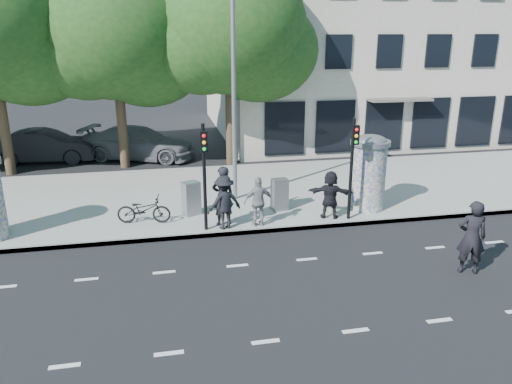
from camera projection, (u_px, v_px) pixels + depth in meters
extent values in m
plane|color=black|center=(247.00, 290.00, 12.48)|extent=(120.00, 120.00, 0.00)
cube|color=gray|center=(212.00, 195.00, 19.44)|extent=(40.00, 8.00, 0.15)
cube|color=slate|center=(226.00, 234.00, 15.76)|extent=(40.00, 0.10, 0.16)
cube|color=silver|center=(266.00, 342.00, 10.43)|extent=(32.00, 0.12, 0.01)
cube|color=silver|center=(237.00, 266.00, 13.78)|extent=(32.00, 0.12, 0.01)
cylinder|color=beige|center=(368.00, 177.00, 17.44)|extent=(1.20, 1.20, 2.30)
cylinder|color=slate|center=(371.00, 143.00, 17.06)|extent=(1.36, 1.36, 0.16)
ellipsoid|color=slate|center=(371.00, 140.00, 17.03)|extent=(1.10, 1.10, 0.38)
cylinder|color=black|center=(205.00, 178.00, 15.38)|extent=(0.11, 0.11, 3.40)
cube|color=black|center=(204.00, 141.00, 14.84)|extent=(0.22, 0.14, 0.62)
cylinder|color=black|center=(351.00, 170.00, 16.29)|extent=(0.11, 0.11, 3.40)
cube|color=black|center=(356.00, 135.00, 15.75)|extent=(0.22, 0.14, 0.62)
cylinder|color=slate|center=(234.00, 91.00, 17.58)|extent=(0.16, 0.16, 8.00)
cylinder|color=#38281C|center=(3.00, 122.00, 21.78)|extent=(0.44, 0.44, 4.73)
cylinder|color=#38281C|center=(122.00, 121.00, 22.96)|extent=(0.44, 0.44, 4.41)
ellipsoid|color=#173F16|center=(114.00, 33.00, 21.76)|extent=(6.80, 6.80, 5.78)
cylinder|color=#38281C|center=(230.00, 117.00, 23.51)|extent=(0.44, 0.44, 4.59)
ellipsoid|color=#173F16|center=(229.00, 27.00, 22.25)|extent=(7.00, 7.00, 5.95)
cube|color=#ADA191|center=(375.00, 33.00, 31.51)|extent=(20.00, 15.00, 12.00)
cube|color=black|center=(430.00, 123.00, 25.85)|extent=(18.00, 0.10, 2.60)
cube|color=#59544C|center=(400.00, 100.00, 24.74)|extent=(3.20, 0.90, 0.12)
cube|color=#194C8C|center=(250.00, 96.00, 23.56)|extent=(1.60, 0.06, 0.30)
imported|color=black|center=(223.00, 196.00, 16.01)|extent=(0.80, 0.60, 1.96)
imported|color=black|center=(224.00, 202.00, 15.75)|extent=(1.26, 0.93, 1.74)
imported|color=gray|center=(259.00, 202.00, 15.98)|extent=(0.97, 0.56, 1.63)
imported|color=black|center=(330.00, 195.00, 16.65)|extent=(1.61, 1.05, 1.64)
imported|color=black|center=(472.00, 237.00, 13.12)|extent=(0.86, 0.71, 2.03)
imported|color=black|center=(144.00, 210.00, 16.30)|extent=(0.90, 1.82, 0.92)
cube|color=gray|center=(191.00, 198.00, 17.01)|extent=(0.67, 0.59, 1.17)
cube|color=slate|center=(280.00, 194.00, 17.46)|extent=(0.59, 0.46, 1.13)
imported|color=black|center=(45.00, 146.00, 24.29)|extent=(2.01, 4.96, 1.60)
imported|color=slate|center=(139.00, 143.00, 24.90)|extent=(4.10, 6.03, 1.62)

